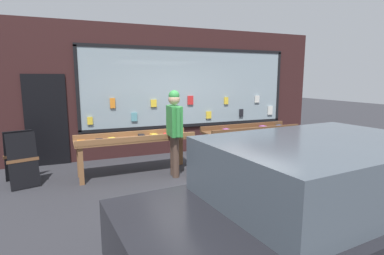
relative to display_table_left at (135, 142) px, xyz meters
name	(u,v)px	position (x,y,z in m)	size (l,w,h in m)	color
ground_plane	(214,178)	(1.41, -0.88, -0.69)	(40.00, 40.00, 0.00)	#2D2D33
shopfront_facade	(175,91)	(1.40, 1.51, 0.96)	(8.49, 0.29, 3.31)	#331919
display_table_left	(135,142)	(0.00, 0.00, 0.00)	(2.45, 0.76, 0.86)	brown
display_table_right	(250,132)	(2.82, 0.00, 0.00)	(2.45, 0.72, 0.87)	brown
person_browsing	(174,126)	(0.70, -0.47, 0.36)	(0.25, 0.69, 1.77)	#4C382D
small_dog	(194,167)	(1.02, -0.77, -0.45)	(0.22, 0.53, 0.37)	white
sandwich_board_sign	(21,158)	(-2.15, 0.17, -0.18)	(0.67, 0.82, 1.01)	black
parked_car	(320,204)	(1.07, -3.97, 0.05)	(4.16, 2.23, 1.41)	black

